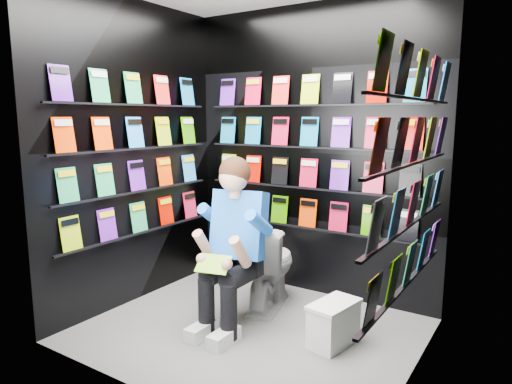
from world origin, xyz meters
The scene contains 13 objects.
floor centered at (0.00, 0.00, 0.00)m, with size 2.40×2.40×0.00m, color #5D5D5B.
wall_back centered at (0.00, 1.00, 1.30)m, with size 2.40×0.04×2.60m, color black.
wall_front centered at (0.00, -1.00, 1.30)m, with size 2.40×0.04×2.60m, color black.
wall_left centered at (-1.20, 0.00, 1.30)m, with size 0.04×2.00×2.60m, color black.
wall_right centered at (1.20, 0.00, 1.30)m, with size 0.04×2.00×2.60m, color black.
comics_back centered at (0.00, 0.97, 1.31)m, with size 2.10×0.06×1.37m, color red, non-canonical shape.
comics_left centered at (-1.17, 0.00, 1.31)m, with size 0.06×1.70×1.37m, color red, non-canonical shape.
comics_right centered at (1.17, 0.00, 1.31)m, with size 0.06×1.70×1.37m, color red, non-canonical shape.
toilet centered at (-0.14, 0.47, 0.37)m, with size 0.42×0.75×0.73m, color silver.
longbox centered at (0.63, 0.15, 0.14)m, with size 0.21×0.38×0.29m, color silver.
longbox_lid centered at (0.63, 0.15, 0.30)m, with size 0.23×0.40×0.03m, color silver.
reader centered at (-0.14, 0.09, 0.78)m, with size 0.54×0.79×1.45m, color blue, non-canonical shape.
held_comic centered at (-0.14, -0.26, 0.58)m, with size 0.24×0.01×0.17m, color green.
Camera 1 is at (1.82, -2.73, 1.62)m, focal length 32.00 mm.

